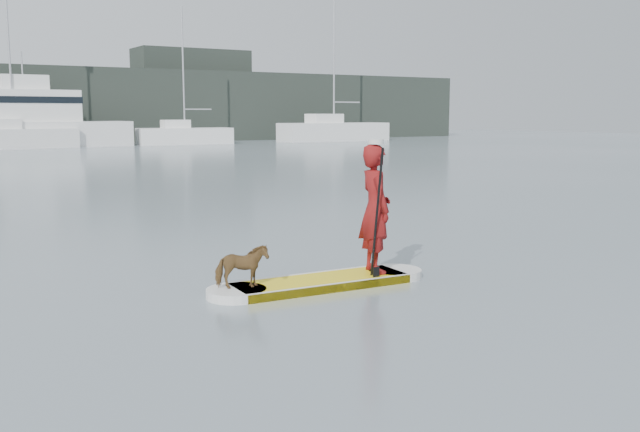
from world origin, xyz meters
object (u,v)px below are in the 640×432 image
paddler (375,209)px  sailboat_d (13,136)px  sailboat_e (184,135)px  paddleboard (320,283)px  dog (242,267)px  sailboat_f (333,129)px  motor_yacht_a (42,121)px

paddler → sailboat_d: bearing=12.4°
sailboat_d → sailboat_e: 12.37m
sailboat_d → sailboat_e: sailboat_d is taller
sailboat_d → paddleboard: bearing=-99.1°
dog → sailboat_f: bearing=-19.2°
sailboat_e → sailboat_f: 13.42m
sailboat_d → sailboat_e: size_ratio=1.14×
paddler → sailboat_d: 44.15m
sailboat_f → motor_yacht_a: (-23.62, 1.14, 0.87)m
sailboat_d → dog: bearing=-100.6°
sailboat_e → sailboat_f: bearing=4.6°
paddleboard → dog: 1.22m
paddleboard → paddler: 1.33m
paddler → dog: paddler is taller
paddler → dog: bearing=101.2°
sailboat_d → sailboat_f: bearing=-5.8°
dog → sailboat_e: 47.24m
sailboat_e → motor_yacht_a: sailboat_e is taller
paddleboard → sailboat_e: 46.93m
dog → sailboat_e: bearing=-5.2°
paddleboard → motor_yacht_a: motor_yacht_a is taller
paddler → motor_yacht_a: motor_yacht_a is taller
paddler → sailboat_e: 46.69m
sailboat_d → paddler: bearing=-97.9°
dog → sailboat_d: 44.15m
dog → sailboat_e: (16.08, 44.42, 0.34)m
paddleboard → motor_yacht_a: bearing=87.4°
dog → sailboat_f: (29.48, 43.99, 0.58)m
dog → sailboat_f: sailboat_f is taller
dog → sailboat_d: (3.71, 43.99, 0.44)m
paddleboard → sailboat_d: bearing=90.0°
paddler → motor_yacht_a: 45.42m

